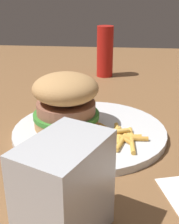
# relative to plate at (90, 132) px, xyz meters

# --- Properties ---
(ground_plane) EXTENTS (1.60, 1.60, 0.00)m
(ground_plane) POSITION_rel_plate_xyz_m (-0.03, -0.02, -0.01)
(ground_plane) COLOR brown
(plate) EXTENTS (0.25, 0.25, 0.01)m
(plate) POSITION_rel_plate_xyz_m (0.00, 0.00, 0.00)
(plate) COLOR silver
(plate) RESTS_ON ground_plane
(sandwich) EXTENTS (0.11, 0.11, 0.09)m
(sandwich) POSITION_rel_plate_xyz_m (-0.04, 0.01, 0.05)
(sandwich) COLOR tan
(sandwich) RESTS_ON plate
(fries_pile) EXTENTS (0.10, 0.11, 0.01)m
(fries_pile) POSITION_rel_plate_xyz_m (0.04, -0.03, 0.01)
(fries_pile) COLOR gold
(fries_pile) RESTS_ON plate
(napkin_dispenser) EXTENTS (0.09, 0.11, 0.11)m
(napkin_dispenser) POSITION_rel_plate_xyz_m (-0.00, -0.23, 0.05)
(napkin_dispenser) COLOR #B7BABF
(napkin_dispenser) RESTS_ON ground_plane
(ketchup_bottle) EXTENTS (0.04, 0.04, 0.13)m
(ketchup_bottle) POSITION_rel_plate_xyz_m (0.01, 0.36, 0.06)
(ketchup_bottle) COLOR #B21914
(ketchup_bottle) RESTS_ON ground_plane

